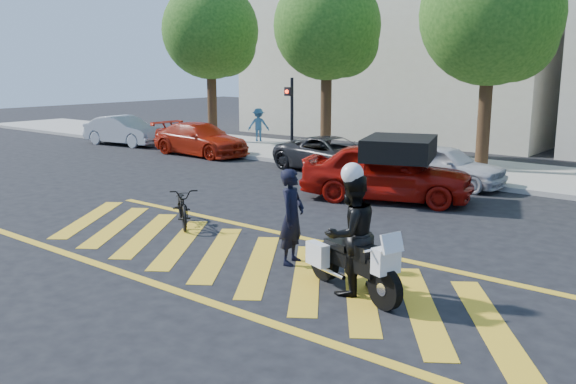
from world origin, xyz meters
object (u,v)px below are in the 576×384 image
Objects in this scene: bicycle at (183,206)px; police_motorcycle at (352,262)px; parked_mid_left at (332,154)px; red_convertible at (387,172)px; parked_left at (201,139)px; parked_far_left at (124,131)px; parked_mid_right at (443,165)px; officer_bike at (292,217)px; officer_moto at (351,234)px.

bicycle is 5.53m from police_motorcycle.
parked_mid_left is (-1.47, 8.17, 0.15)m from bicycle.
police_motorcycle is 7.19m from red_convertible.
parked_left is (-10.36, 2.82, -0.12)m from red_convertible.
parked_far_left is 1.08× the size of parked_mid_right.
officer_bike is 0.90× the size of officer_moto.
parked_mid_left reaches higher than bicycle.
parked_mid_right is (2.67, 8.17, 0.18)m from bicycle.
police_motorcycle is (1.70, -0.60, -0.36)m from officer_bike.
bicycle is 0.46× the size of parked_mid_right.
parked_mid_left is (6.57, 0.05, -0.05)m from parked_left.
red_convertible reaches higher than parked_mid_left.
bicycle is at bearing -129.37° from parked_far_left.
red_convertible is at bearing 172.14° from parked_mid_right.
officer_bike is 1.02× the size of bicycle.
parked_left is (-8.03, 8.12, 0.20)m from bicycle.
officer_bike is 0.41× the size of parked_mid_left.
red_convertible is 1.01× the size of parked_left.
bicycle is at bearing -162.70° from parked_mid_left.
red_convertible is 1.13× the size of parked_far_left.
parked_mid_right reaches higher than parked_mid_left.
officer_bike is 19.06m from parked_far_left.
officer_moto is at bearing -65.74° from bicycle.
officer_moto is (-0.02, -0.01, 0.46)m from police_motorcycle.
officer_bike is 8.83m from parked_mid_right.
red_convertible is 4.75m from parked_mid_left.
police_motorcycle is 0.47× the size of parked_left.
officer_moto is 11.62m from parked_mid_left.
officer_bike is at bearing -125.05° from parked_far_left.
bicycle is at bearing 65.75° from officer_bike.
bicycle is 8.60m from parked_mid_right.
bicycle is 0.89× the size of officer_moto.
police_motorcycle is 9.75m from parked_mid_right.
officer_moto is at bearing -174.32° from red_convertible.
parked_left is at bearing 81.53° from bicycle.
parked_left is at bearing 38.24° from officer_bike.
red_convertible is (-1.37, 5.90, -0.11)m from officer_bike.
red_convertible is 1.06× the size of parked_mid_left.
parked_left is (-11.73, 8.71, -0.23)m from officer_bike.
parked_mid_left reaches higher than police_motorcycle.
parked_mid_right is (4.13, 0.00, 0.04)m from parked_mid_left.
parked_far_left is 15.90m from parked_mid_right.
parked_mid_left is at bearing 47.01° from bicycle.
parked_left is at bearing 89.24° from parked_mid_right.
parked_mid_right is at bearing -8.45° from officer_bike.
parked_left reaches higher than parked_mid_left.
red_convertible is at bearing -104.35° from parked_left.
officer_bike is 0.44× the size of parked_far_left.
police_motorcycle is at bearing -124.35° from parked_far_left.
parked_far_left is 0.89× the size of parked_left.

